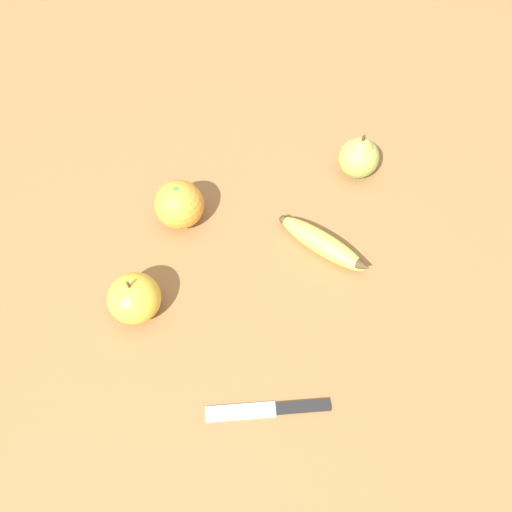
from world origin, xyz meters
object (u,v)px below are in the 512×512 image
at_px(banana, 323,244).
at_px(apple, 134,298).
at_px(pear, 359,156).
at_px(orange, 179,205).
at_px(paring_knife, 273,409).

xyz_separation_m(banana, apple, (-0.32, -0.01, 0.02)).
distance_m(pear, apple, 0.47).
distance_m(banana, orange, 0.25).
bearing_deg(apple, pear, 18.87).
xyz_separation_m(pear, apple, (-0.44, -0.15, -0.00)).
distance_m(orange, pear, 0.34).
height_order(orange, apple, apple).
height_order(pear, apple, pear).
height_order(banana, apple, apple).
bearing_deg(paring_knife, pear, -24.66).
relative_size(banana, paring_knife, 0.92).
height_order(pear, paring_knife, pear).
distance_m(pear, paring_knife, 0.48).
xyz_separation_m(orange, pear, (0.34, 0.00, -0.00)).
xyz_separation_m(orange, paring_knife, (0.04, -0.37, -0.04)).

